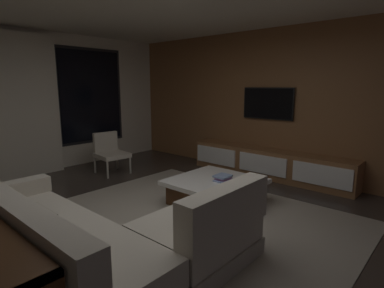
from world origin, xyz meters
name	(u,v)px	position (x,y,z in m)	size (l,w,h in m)	color
floor	(162,229)	(0.00, 0.00, 0.00)	(9.20, 9.20, 0.00)	#332B26
back_wall_with_window	(24,104)	(-0.06, 3.62, 1.34)	(6.60, 0.30, 2.70)	beige
media_wall	(283,104)	(3.06, 0.00, 1.35)	(0.12, 7.80, 2.70)	brown
area_rug	(188,222)	(0.35, -0.10, 0.01)	(3.20, 3.80, 0.01)	gray
sectional_couch	(95,241)	(-0.97, -0.15, 0.29)	(1.98, 2.50, 0.82)	#A49C8C
coffee_table	(215,191)	(1.06, 0.02, 0.19)	(1.16, 1.16, 0.36)	#472914
book_stack_on_coffee_table	(223,178)	(1.10, -0.09, 0.40)	(0.26, 0.20, 0.08)	#8A9CCB
accent_chair_near_window	(110,151)	(1.02, 2.56, 0.43)	(0.59, 0.61, 0.78)	#B2ADA0
media_console	(270,164)	(2.77, 0.05, 0.25)	(0.46, 3.10, 0.52)	brown
mounted_tv	(268,103)	(2.95, 0.25, 1.35)	(0.05, 1.01, 0.58)	black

